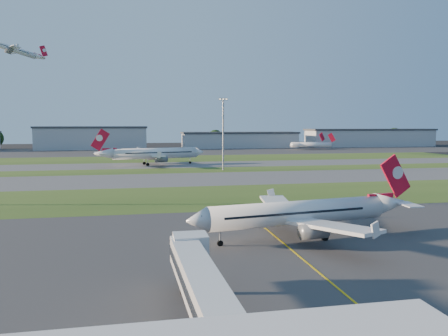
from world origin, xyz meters
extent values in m
plane|color=black|center=(0.00, 0.00, 0.00)|extent=(700.00, 700.00, 0.00)
cube|color=#333335|center=(0.00, 0.00, 0.01)|extent=(300.00, 70.00, 0.01)
cube|color=#2C4918|center=(0.00, 52.00, 0.01)|extent=(300.00, 34.00, 0.01)
cube|color=#515154|center=(0.00, 85.00, 0.01)|extent=(300.00, 32.00, 0.01)
cube|color=#2C4918|center=(0.00, 110.00, 0.01)|extent=(300.00, 18.00, 0.01)
cube|color=#515154|center=(0.00, 132.00, 0.01)|extent=(300.00, 26.00, 0.01)
cube|color=#2C4918|center=(0.00, 165.00, 0.01)|extent=(300.00, 40.00, 0.01)
cube|color=#333335|center=(0.00, 225.00, 0.01)|extent=(400.00, 80.00, 0.01)
cube|color=gold|center=(5.00, 0.00, 0.00)|extent=(0.25, 60.00, 0.02)
cube|color=silver|center=(-9.80, -14.00, 4.00)|extent=(3.44, 24.08, 2.60)
cube|color=black|center=(-9.80, -14.00, 4.00)|extent=(3.59, 24.08, 0.80)
cube|color=silver|center=(-9.50, -2.60, 4.00)|extent=(3.40, 3.00, 3.00)
cylinder|color=gray|center=(-9.50, -4.50, 1.60)|extent=(0.70, 0.70, 3.20)
cube|color=black|center=(-9.50, -4.50, 0.35)|extent=(2.20, 1.20, 0.70)
cylinder|color=silver|center=(7.81, 13.37, 3.82)|extent=(27.47, 7.58, 3.45)
cube|color=red|center=(24.87, 16.01, 8.45)|extent=(5.87, 1.22, 6.88)
cube|color=silver|center=(9.82, 6.33, 3.36)|extent=(9.05, 14.15, 1.40)
cube|color=silver|center=(7.60, 20.69, 3.36)|extent=(5.31, 13.94, 1.40)
cylinder|color=slate|center=(8.17, 8.09, 2.36)|extent=(4.09, 2.65, 2.09)
cylinder|color=slate|center=(6.56, 18.51, 2.36)|extent=(4.09, 2.65, 2.09)
cylinder|color=silver|center=(-8.17, 133.50, 4.79)|extent=(34.31, 11.63, 4.33)
cube|color=red|center=(-29.31, 128.81, 10.60)|extent=(7.30, 1.99, 8.62)
cube|color=silver|center=(-11.26, 142.16, 4.22)|extent=(12.22, 17.58, 1.76)
cube|color=silver|center=(-7.31, 124.36, 4.22)|extent=(5.57, 17.22, 1.76)
cylinder|color=slate|center=(-9.05, 140.08, 2.96)|extent=(5.24, 3.60, 2.62)
cylinder|color=slate|center=(-6.18, 127.17, 2.96)|extent=(5.24, 3.60, 2.62)
cylinder|color=silver|center=(-80.00, 204.92, 56.12)|extent=(24.34, 11.12, 3.13)
cube|color=red|center=(-65.24, 210.09, 60.31)|extent=(5.14, 2.04, 6.23)
cube|color=silver|center=(-77.05, 198.98, 55.70)|extent=(9.88, 12.35, 1.27)
cube|color=silver|center=(-81.40, 211.41, 55.70)|extent=(4.83, 12.64, 1.27)
cylinder|color=slate|center=(-78.81, 200.28, 54.80)|extent=(3.89, 2.93, 1.89)
cylinder|color=slate|center=(-81.97, 209.29, 54.80)|extent=(3.89, 2.93, 1.89)
cylinder|color=silver|center=(94.82, 228.60, 3.20)|extent=(25.63, 11.46, 3.20)
cube|color=red|center=(107.12, 232.82, 8.00)|extent=(4.99, 1.96, 6.16)
cylinder|color=silver|center=(95.84, 223.93, 3.20)|extent=(25.65, 11.37, 3.20)
cube|color=red|center=(108.15, 219.76, 8.00)|extent=(5.00, 1.94, 6.16)
cylinder|color=gray|center=(15.00, 108.00, 12.50)|extent=(0.60, 0.60, 25.00)
cube|color=gray|center=(15.00, 108.00, 25.40)|extent=(3.20, 0.50, 0.80)
cube|color=#FFF2CC|center=(15.00, 108.00, 25.40)|extent=(2.80, 0.70, 0.35)
cube|color=#A4A6AC|center=(-45.00, 255.00, 7.00)|extent=(70.00, 22.00, 14.00)
cube|color=#383A3F|center=(-45.00, 255.00, 14.60)|extent=(71.40, 23.00, 1.20)
cube|color=#A4A6AC|center=(55.00, 255.00, 5.00)|extent=(80.00, 22.00, 10.00)
cube|color=#383A3F|center=(55.00, 255.00, 10.60)|extent=(81.60, 23.00, 1.20)
cube|color=#A4A6AC|center=(155.00, 255.00, 6.00)|extent=(95.00, 22.00, 12.00)
cube|color=#383A3F|center=(155.00, 255.00, 12.60)|extent=(96.90, 23.00, 1.20)
cylinder|color=black|center=(-20.00, 266.00, 1.80)|extent=(1.00, 1.00, 3.60)
sphere|color=black|center=(-20.00, 266.00, 5.85)|extent=(9.90, 9.90, 9.90)
cylinder|color=black|center=(40.00, 269.00, 2.10)|extent=(1.00, 1.00, 4.20)
sphere|color=black|center=(40.00, 269.00, 6.83)|extent=(11.55, 11.55, 11.55)
cylinder|color=black|center=(115.00, 267.00, 1.90)|extent=(1.00, 1.00, 3.80)
sphere|color=black|center=(115.00, 267.00, 6.17)|extent=(10.45, 10.45, 10.45)
cylinder|color=black|center=(185.00, 271.00, 2.30)|extent=(1.00, 1.00, 4.60)
sphere|color=black|center=(185.00, 271.00, 7.48)|extent=(12.65, 12.65, 12.65)
camera|label=1|loc=(-14.32, -45.42, 16.51)|focal=35.00mm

